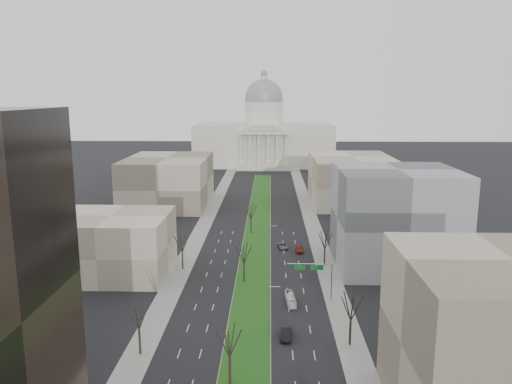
% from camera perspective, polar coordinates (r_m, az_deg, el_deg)
% --- Properties ---
extents(ground, '(600.00, 600.00, 0.00)m').
position_cam_1_polar(ground, '(151.39, 0.17, -4.75)').
color(ground, black).
rests_on(ground, ground).
extents(median, '(8.00, 222.03, 0.20)m').
position_cam_1_polar(median, '(150.39, 0.16, -4.82)').
color(median, '#999993').
rests_on(median, ground).
extents(sidewalk_left, '(5.00, 330.00, 0.15)m').
position_cam_1_polar(sidewalk_left, '(129.20, -7.96, -7.65)').
color(sidewalk_left, gray).
rests_on(sidewalk_left, ground).
extents(sidewalk_right, '(5.00, 330.00, 0.15)m').
position_cam_1_polar(sidewalk_right, '(128.22, 7.80, -7.80)').
color(sidewalk_right, gray).
rests_on(sidewalk_right, ground).
extents(capitol, '(80.00, 46.00, 55.00)m').
position_cam_1_polar(capitol, '(296.23, 0.90, 6.27)').
color(capitol, beige).
rests_on(capitol, ground).
extents(building_beige_left, '(26.00, 22.00, 14.00)m').
position_cam_1_polar(building_beige_left, '(121.46, -16.10, -5.79)').
color(building_beige_left, tan).
rests_on(building_beige_left, ground).
extents(building_tan_right, '(26.00, 24.00, 22.00)m').
position_cam_1_polar(building_tan_right, '(71.44, 26.73, -15.37)').
color(building_tan_right, gray).
rests_on(building_tan_right, ground).
extents(building_grey_right, '(28.00, 26.00, 24.00)m').
position_cam_1_polar(building_grey_right, '(124.94, 15.65, -2.92)').
color(building_grey_right, slate).
rests_on(building_grey_right, ground).
extents(building_far_left, '(30.00, 40.00, 18.00)m').
position_cam_1_polar(building_far_left, '(192.29, -10.01, 1.25)').
color(building_far_left, gray).
rests_on(building_far_left, ground).
extents(building_far_right, '(30.00, 40.00, 18.00)m').
position_cam_1_polar(building_far_right, '(195.83, 10.81, 1.40)').
color(building_far_right, tan).
rests_on(building_far_right, ground).
extents(tree_left_mid, '(5.40, 5.40, 9.72)m').
position_cam_1_polar(tree_left_mid, '(83.86, -13.29, -13.44)').
color(tree_left_mid, black).
rests_on(tree_left_mid, ground).
extents(tree_left_far, '(5.28, 5.28, 9.50)m').
position_cam_1_polar(tree_left_far, '(120.53, -8.45, -5.68)').
color(tree_left_far, black).
rests_on(tree_left_far, ground).
extents(tree_right_mid, '(5.52, 5.52, 9.94)m').
position_cam_1_polar(tree_right_mid, '(85.89, 10.83, -12.61)').
color(tree_right_mid, black).
rests_on(tree_right_mid, ground).
extents(tree_right_far, '(5.04, 5.04, 9.07)m').
position_cam_1_polar(tree_right_far, '(123.39, 7.89, -5.41)').
color(tree_right_far, black).
rests_on(tree_right_far, ground).
extents(tree_median_a, '(5.40, 5.40, 9.72)m').
position_cam_1_polar(tree_median_a, '(74.28, -3.04, -16.52)').
color(tree_median_a, black).
rests_on(tree_median_a, ground).
extents(tree_median_b, '(5.40, 5.40, 9.72)m').
position_cam_1_polar(tree_median_b, '(111.18, -1.38, -6.92)').
color(tree_median_b, black).
rests_on(tree_median_b, ground).
extents(tree_median_c, '(5.40, 5.40, 9.72)m').
position_cam_1_polar(tree_median_c, '(149.69, -0.59, -2.17)').
color(tree_median_c, black).
rests_on(tree_median_c, ground).
extents(streetlamp_median_b, '(1.90, 0.20, 9.16)m').
position_cam_1_polar(streetlamp_median_b, '(88.50, 1.59, -13.33)').
color(streetlamp_median_b, gray).
rests_on(streetlamp_median_b, ground).
extents(streetlamp_median_c, '(1.90, 0.20, 9.16)m').
position_cam_1_polar(streetlamp_median_c, '(126.00, 1.61, -5.77)').
color(streetlamp_median_c, gray).
rests_on(streetlamp_median_c, ground).
extents(mast_arm_signs, '(9.12, 0.24, 8.09)m').
position_cam_1_polar(mast_arm_signs, '(102.39, 7.13, -9.15)').
color(mast_arm_signs, gray).
rests_on(mast_arm_signs, ground).
extents(car_black, '(2.17, 5.24, 1.69)m').
position_cam_1_polar(car_black, '(89.69, 3.47, -15.81)').
color(car_black, black).
rests_on(car_black, ground).
extents(car_red, '(2.08, 4.91, 1.41)m').
position_cam_1_polar(car_red, '(134.38, 4.97, -6.56)').
color(car_red, maroon).
rests_on(car_red, ground).
extents(car_grey_far, '(2.94, 5.23, 1.38)m').
position_cam_1_polar(car_grey_far, '(137.21, 3.07, -6.16)').
color(car_grey_far, '#54575C').
rests_on(car_grey_far, ground).
extents(box_van, '(2.15, 6.83, 1.87)m').
position_cam_1_polar(box_van, '(102.78, 3.95, -12.11)').
color(box_van, white).
rests_on(box_van, ground).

